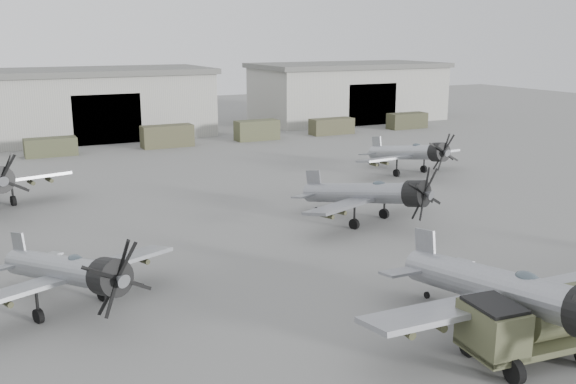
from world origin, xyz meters
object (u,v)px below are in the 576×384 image
(aircraft_mid_1, at_px, (70,271))
(aircraft_far_1, at_px, (412,153))
(aircraft_near_1, at_px, (513,293))
(aircraft_mid_2, at_px, (372,194))
(fuel_tanker, at_px, (550,318))

(aircraft_mid_1, height_order, aircraft_far_1, aircraft_far_1)
(aircraft_near_1, height_order, aircraft_mid_1, aircraft_near_1)
(aircraft_mid_2, distance_m, aircraft_far_1, 17.26)
(aircraft_mid_1, bearing_deg, fuel_tanker, -60.24)
(fuel_tanker, bearing_deg, aircraft_far_1, 67.27)
(aircraft_far_1, distance_m, fuel_tanker, 35.28)
(aircraft_mid_2, bearing_deg, aircraft_mid_1, 175.25)
(aircraft_mid_2, xyz_separation_m, fuel_tanker, (-4.19, -19.17, -0.44))
(aircraft_near_1, xyz_separation_m, aircraft_mid_2, (5.01, 17.91, -0.30))
(aircraft_mid_1, xyz_separation_m, fuel_tanker, (16.72, -13.21, -0.33))
(aircraft_mid_2, bearing_deg, aircraft_near_1, -126.29)
(aircraft_far_1, bearing_deg, aircraft_near_1, -125.97)
(aircraft_mid_2, relative_size, fuel_tanker, 1.48)
(aircraft_near_1, xyz_separation_m, fuel_tanker, (0.82, -1.26, -0.74))
(aircraft_mid_1, xyz_separation_m, aircraft_mid_2, (20.91, 5.96, 0.11))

